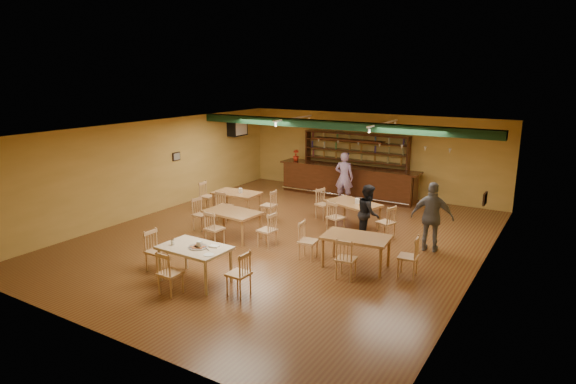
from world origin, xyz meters
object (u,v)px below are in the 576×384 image
Objects in this scene: dining_table_a at (237,203)px; near_table at (195,264)px; dining_table_c at (233,225)px; dining_table_d at (356,252)px; patron_bar at (344,177)px; patron_right_a at (368,213)px; bar_counter at (347,181)px; dining_table_b at (353,215)px.

near_table is at bearing -65.95° from dining_table_a.
dining_table_d is at bearing 2.22° from dining_table_c.
patron_bar is 1.15× the size of patron_right_a.
dining_table_c is (-0.75, -5.89, -0.18)m from bar_counter.
patron_bar is (-1.47, 2.50, 0.51)m from dining_table_b.
dining_table_c is at bearing -97.28° from bar_counter.
dining_table_b is 1.03× the size of near_table.
patron_bar is (-0.09, 7.78, 0.49)m from near_table.
bar_counter is 3.54× the size of near_table.
dining_table_b is 0.99× the size of patron_right_a.
dining_table_c is at bearing 98.09° from patron_right_a.
bar_counter is 3.48× the size of dining_table_d.
patron_bar is at bearing 14.30° from patron_right_a.
patron_bar reaches higher than patron_right_a.
patron_bar reaches higher than dining_table_c.
dining_table_c reaches higher than dining_table_a.
dining_table_c is (-2.46, -2.56, -0.00)m from dining_table_b.
dining_table_a is at bearing 152.02° from dining_table_d.
patron_bar is at bearing 111.74° from dining_table_d.
dining_table_d is 0.86× the size of patron_bar.
bar_counter is 0.92m from patron_bar.
dining_table_a is (-2.03, -4.01, -0.20)m from bar_counter.
dining_table_c is 1.00× the size of dining_table_d.
dining_table_a is at bearing 118.33° from near_table.
patron_bar reaches higher than near_table.
near_table is (-2.66, -2.58, 0.02)m from dining_table_d.
bar_counter is 4.50m from dining_table_a.
near_table is 0.84× the size of patron_bar.
bar_counter is 8.61m from near_table.
patron_bar is (2.27, 3.19, 0.52)m from dining_table_a.
dining_table_a is at bearing -151.25° from dining_table_b.
dining_table_c is at bearing 69.96° from patron_bar.
dining_table_b is 3.55m from dining_table_c.
patron_right_a reaches higher than bar_counter.
patron_right_a reaches higher than dining_table_b.
dining_table_d is 0.98× the size of patron_right_a.
near_table is at bearing 81.71° from patron_bar.
dining_table_b is 5.45m from near_table.
dining_table_d is 1.02× the size of near_table.
dining_table_a is at bearing -116.87° from bar_counter.
patron_bar reaches higher than dining_table_d.
bar_counter is at bearing -82.74° from patron_bar.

